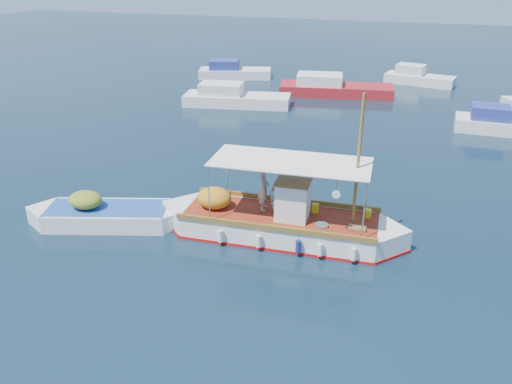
% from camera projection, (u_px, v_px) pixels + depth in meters
% --- Properties ---
extents(ground, '(160.00, 160.00, 0.00)m').
position_uv_depth(ground, '(280.00, 241.00, 18.86)').
color(ground, black).
rests_on(ground, ground).
extents(fishing_caique, '(9.68, 3.11, 5.91)m').
position_uv_depth(fishing_caique, '(278.00, 223.00, 19.03)').
color(fishing_caique, white).
rests_on(fishing_caique, ground).
extents(dinghy, '(6.29, 3.20, 1.61)m').
position_uv_depth(dinghy, '(107.00, 216.00, 19.94)').
color(dinghy, white).
rests_on(dinghy, ground).
extents(bg_boat_nw, '(8.01, 3.76, 1.80)m').
position_uv_depth(bg_boat_nw, '(234.00, 99.00, 36.56)').
color(bg_boat_nw, silver).
rests_on(bg_boat_nw, ground).
extents(bg_boat_n, '(9.11, 4.25, 1.80)m').
position_uv_depth(bg_boat_n, '(332.00, 89.00, 39.48)').
color(bg_boat_n, maroon).
rests_on(bg_boat_n, ground).
extents(bg_boat_ne, '(5.59, 2.29, 1.80)m').
position_uv_depth(bg_boat_ne, '(500.00, 124.00, 30.78)').
color(bg_boat_ne, silver).
rests_on(bg_boat_ne, ground).
extents(bg_boat_far_w, '(6.82, 4.07, 1.80)m').
position_uv_depth(bg_boat_far_w, '(233.00, 72.00, 45.30)').
color(bg_boat_far_w, silver).
rests_on(bg_boat_far_w, ground).
extents(bg_boat_far_n, '(5.99, 3.05, 1.80)m').
position_uv_depth(bg_boat_far_n, '(417.00, 78.00, 42.95)').
color(bg_boat_far_n, silver).
rests_on(bg_boat_far_n, ground).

